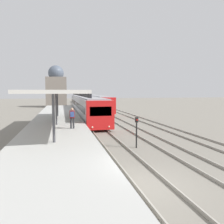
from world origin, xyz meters
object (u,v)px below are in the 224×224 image
object	(u,v)px
person_on_platform	(72,116)
train_near	(84,105)
signal_post_near	(137,129)
train_far	(88,99)

from	to	relation	value
person_on_platform	train_near	world-z (taller)	train_near
person_on_platform	signal_post_near	distance (m)	5.49
person_on_platform	train_near	size ratio (longest dim) A/B	0.06
person_on_platform	train_far	world-z (taller)	train_far
signal_post_near	train_far	bearing A→B (deg)	87.36
signal_post_near	train_near	bearing A→B (deg)	93.94
train_far	signal_post_near	size ratio (longest dim) A/B	25.04
train_near	person_on_platform	bearing A→B (deg)	-99.09
train_near	train_far	distance (m)	25.70
train_far	signal_post_near	world-z (taller)	train_far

